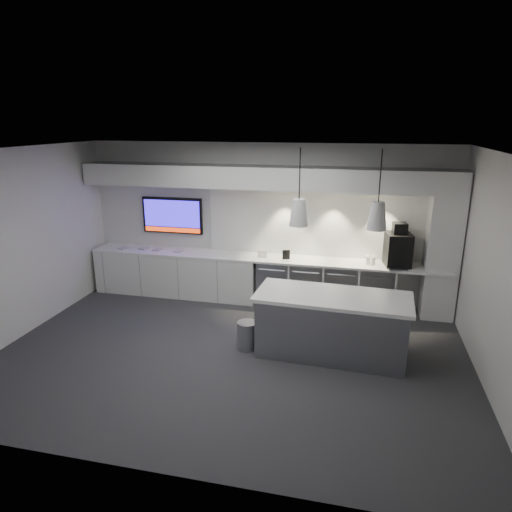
% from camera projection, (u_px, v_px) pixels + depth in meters
% --- Properties ---
extents(floor, '(7.00, 7.00, 0.00)m').
position_uv_depth(floor, '(231.00, 354.00, 6.89)').
color(floor, '#323235').
rests_on(floor, ground).
extents(ceiling, '(7.00, 7.00, 0.00)m').
position_uv_depth(ceiling, '(228.00, 151.00, 6.03)').
color(ceiling, black).
rests_on(ceiling, wall_back).
extents(wall_back, '(7.00, 0.00, 7.00)m').
position_uv_depth(wall_back, '(266.00, 222.00, 8.80)').
color(wall_back, silver).
rests_on(wall_back, floor).
extents(wall_front, '(7.00, 0.00, 7.00)m').
position_uv_depth(wall_front, '(153.00, 338.00, 4.13)').
color(wall_front, silver).
rests_on(wall_front, floor).
extents(wall_left, '(0.00, 7.00, 7.00)m').
position_uv_depth(wall_left, '(17.00, 245.00, 7.22)').
color(wall_left, silver).
rests_on(wall_left, floor).
extents(wall_right, '(0.00, 7.00, 7.00)m').
position_uv_depth(wall_right, '(498.00, 278.00, 5.71)').
color(wall_right, silver).
rests_on(wall_right, floor).
extents(back_counter, '(6.80, 0.65, 0.04)m').
position_uv_depth(back_counter, '(262.00, 258.00, 8.67)').
color(back_counter, white).
rests_on(back_counter, left_base_cabinets).
extents(left_base_cabinets, '(3.30, 0.63, 0.86)m').
position_uv_depth(left_base_cabinets, '(177.00, 273.00, 9.18)').
color(left_base_cabinets, white).
rests_on(left_base_cabinets, floor).
extents(fridge_unit_a, '(0.60, 0.61, 0.85)m').
position_uv_depth(fridge_unit_a, '(274.00, 281.00, 8.75)').
color(fridge_unit_a, '#92949A').
rests_on(fridge_unit_a, floor).
extents(fridge_unit_b, '(0.60, 0.61, 0.85)m').
position_uv_depth(fridge_unit_b, '(307.00, 284.00, 8.61)').
color(fridge_unit_b, '#92949A').
rests_on(fridge_unit_b, floor).
extents(fridge_unit_c, '(0.60, 0.61, 0.85)m').
position_uv_depth(fridge_unit_c, '(341.00, 286.00, 8.48)').
color(fridge_unit_c, '#92949A').
rests_on(fridge_unit_c, floor).
extents(fridge_unit_d, '(0.60, 0.61, 0.85)m').
position_uv_depth(fridge_unit_d, '(376.00, 289.00, 8.34)').
color(fridge_unit_d, '#92949A').
rests_on(fridge_unit_d, floor).
extents(backsplash, '(4.60, 0.03, 1.30)m').
position_uv_depth(backsplash, '(328.00, 223.00, 8.51)').
color(backsplash, white).
rests_on(backsplash, wall_back).
extents(soffit, '(6.90, 0.60, 0.40)m').
position_uv_depth(soffit, '(262.00, 177.00, 8.26)').
color(soffit, white).
rests_on(soffit, wall_back).
extents(column, '(0.55, 0.55, 2.60)m').
position_uv_depth(column, '(443.00, 246.00, 7.89)').
color(column, white).
rests_on(column, floor).
extents(wall_tv, '(1.25, 0.07, 0.72)m').
position_uv_depth(wall_tv, '(172.00, 215.00, 9.14)').
color(wall_tv, black).
rests_on(wall_tv, wall_back).
extents(island, '(2.30, 1.08, 0.95)m').
position_uv_depth(island, '(332.00, 325.00, 6.76)').
color(island, '#92949A').
rests_on(island, floor).
extents(bin, '(0.39, 0.39, 0.43)m').
position_uv_depth(bin, '(247.00, 335.00, 7.02)').
color(bin, '#92949A').
rests_on(bin, floor).
extents(coffee_machine, '(0.49, 0.65, 0.78)m').
position_uv_depth(coffee_machine, '(398.00, 248.00, 8.07)').
color(coffee_machine, black).
rests_on(coffee_machine, back_counter).
extents(sign_black, '(0.14, 0.06, 0.18)m').
position_uv_depth(sign_black, '(286.00, 255.00, 8.48)').
color(sign_black, black).
rests_on(sign_black, back_counter).
extents(sign_white, '(0.18, 0.02, 0.14)m').
position_uv_depth(sign_white, '(262.00, 254.00, 8.59)').
color(sign_white, white).
rests_on(sign_white, back_counter).
extents(cup_cluster, '(0.17, 0.17, 0.14)m').
position_uv_depth(cup_cluster, '(371.00, 260.00, 8.22)').
color(cup_cluster, white).
rests_on(cup_cluster, back_counter).
extents(tray_a, '(0.20, 0.20, 0.02)m').
position_uv_depth(tray_a, '(123.00, 248.00, 9.20)').
color(tray_a, '#ACACAC').
rests_on(tray_a, back_counter).
extents(tray_b, '(0.20, 0.20, 0.02)m').
position_uv_depth(tray_b, '(144.00, 248.00, 9.18)').
color(tray_b, '#ACACAC').
rests_on(tray_b, back_counter).
extents(tray_c, '(0.18, 0.18, 0.02)m').
position_uv_depth(tray_c, '(157.00, 250.00, 9.09)').
color(tray_c, '#ACACAC').
rests_on(tray_c, back_counter).
extents(tray_d, '(0.18, 0.18, 0.02)m').
position_uv_depth(tray_d, '(179.00, 251.00, 9.00)').
color(tray_d, '#ACACAC').
rests_on(tray_d, back_counter).
extents(pendant_left, '(0.27, 0.27, 1.08)m').
position_uv_depth(pendant_left, '(299.00, 212.00, 6.39)').
color(pendant_left, white).
rests_on(pendant_left, ceiling).
extents(pendant_right, '(0.27, 0.27, 1.08)m').
position_uv_depth(pendant_right, '(377.00, 216.00, 6.16)').
color(pendant_right, white).
rests_on(pendant_right, ceiling).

